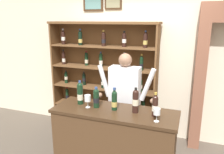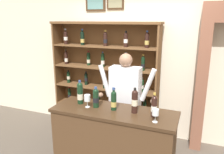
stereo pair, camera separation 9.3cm
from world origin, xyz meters
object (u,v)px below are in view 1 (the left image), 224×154
Objects in this scene: tasting_bottle_vin_santo at (96,98)px; wine_glass_right at (157,112)px; tasting_bottle_brunello at (80,93)px; tasting_bottle_grappa at (155,105)px; shopkeeper at (125,95)px; tasting_bottle_rosso at (136,101)px; wine_shelf at (103,76)px; tasting_bottle_chianti at (114,100)px; tasting_counter at (114,145)px; wine_glass_center at (88,99)px.

tasting_bottle_vin_santo is 1.78× the size of wine_glass_right.
tasting_bottle_vin_santo is (0.26, -0.04, -0.02)m from tasting_bottle_brunello.
tasting_bottle_grappa reaches higher than tasting_bottle_vin_santo.
shopkeeper is at bearing 45.68° from tasting_bottle_brunello.
wine_glass_right is at bearing -10.34° from tasting_bottle_brunello.
tasting_bottle_vin_santo is 0.87× the size of tasting_bottle_rosso.
wine_shelf is at bearing 132.32° from shopkeeper.
wine_glass_right is (0.57, -0.16, -0.02)m from tasting_bottle_chianti.
tasting_bottle_chianti reaches higher than tasting_counter.
tasting_bottle_chianti reaches higher than wine_glass_right.
wine_glass_right reaches higher than tasting_counter.
tasting_counter is 0.71m from tasting_bottle_rosso.
tasting_bottle_brunello is at bearing 173.85° from tasting_counter.
tasting_bottle_vin_santo is 0.53m from tasting_bottle_rosso.
wine_shelf is 0.93m from shopkeeper.
wine_shelf is at bearing 107.89° from tasting_bottle_vin_santo.
tasting_bottle_brunello is 1.10m from wine_glass_right.
tasting_bottle_grappa is (0.25, -0.03, -0.02)m from tasting_bottle_rosso.
tasting_bottle_brunello is 0.79m from tasting_bottle_rosso.
shopkeeper is 5.93× the size of tasting_bottle_vin_santo.
tasting_bottle_brunello is at bearing -83.36° from wine_shelf.
tasting_counter is at bearing -179.40° from tasting_bottle_grappa.
tasting_bottle_vin_santo is 0.25m from tasting_bottle_chianti.
wine_glass_center is at bearing -119.85° from shopkeeper.
tasting_bottle_grappa is at bearing 107.09° from wine_glass_right.
wine_glass_center is at bearing -175.80° from tasting_counter.
tasting_bottle_chianti is at bearing 6.86° from wine_glass_center.
tasting_bottle_brunello is at bearing 177.20° from tasting_bottle_grappa.
wine_shelf is 7.03× the size of tasting_bottle_chianti.
wine_shelf is 1.53m from tasting_bottle_rosso.
tasting_bottle_brunello is (0.14, -1.19, 0.06)m from wine_shelf.
wine_shelf is 13.29× the size of wine_glass_right.
wine_shelf is 1.26× the size of shopkeeper.
tasting_bottle_chianti is (0.51, -0.04, -0.02)m from tasting_bottle_brunello.
tasting_bottle_vin_santo reaches higher than wine_glass_right.
wine_glass_right is (1.08, -0.20, -0.04)m from tasting_bottle_brunello.
tasting_bottle_grappa is 1.75× the size of wine_glass_center.
shopkeeper reaches higher than tasting_bottle_chianti.
tasting_bottle_rosso is 1.89× the size of wine_glass_center.
shopkeeper is (-0.03, 0.56, 0.53)m from tasting_counter.
tasting_bottle_rosso is 0.63m from wine_glass_center.
wine_glass_right is at bearing -48.74° from wine_shelf.
shopkeeper is at bearing 92.44° from tasting_bottle_chianti.
tasting_bottle_chianti reaches higher than wine_glass_center.
tasting_bottle_rosso reaches higher than tasting_bottle_chianti.
tasting_bottle_grappa is 0.15m from wine_glass_right.
wine_shelf is 1.84m from wine_glass_right.
shopkeeper is 0.60m from tasting_bottle_vin_santo.
tasting_bottle_chianti is 0.59m from wine_glass_right.
tasting_bottle_chianti is at bearing 178.81° from tasting_bottle_grappa.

